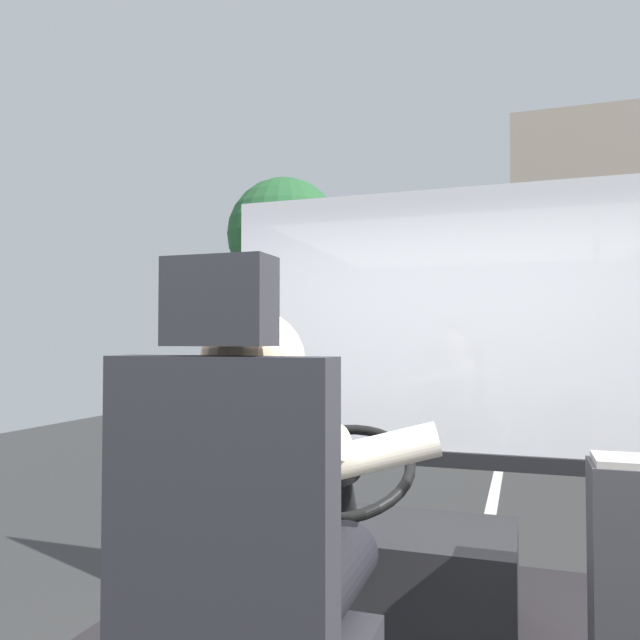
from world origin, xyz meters
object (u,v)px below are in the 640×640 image
at_px(driver_seat, 240,614).
at_px(fare_box, 637,596).
at_px(bus_driver, 264,520).
at_px(steering_console, 373,570).

relative_size(driver_seat, fare_box, 1.64).
bearing_deg(bus_driver, fare_box, 37.20).
bearing_deg(bus_driver, steering_console, 90.00).
bearing_deg(fare_box, steering_console, 155.31).
distance_m(bus_driver, steering_console, 1.19).
xyz_separation_m(driver_seat, fare_box, (0.88, 0.80, -0.16)).
height_order(steering_console, fare_box, steering_console).
height_order(driver_seat, bus_driver, driver_seat).
xyz_separation_m(steering_console, fare_box, (0.88, -0.41, 0.17)).
bearing_deg(driver_seat, steering_console, 90.00).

